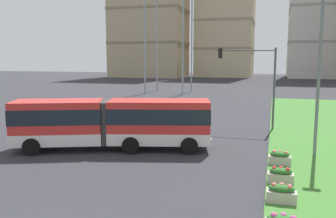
{
  "coord_description": "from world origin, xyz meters",
  "views": [
    {
      "loc": [
        6.65,
        -6.7,
        5.48
      ],
      "look_at": [
        0.03,
        15.89,
        2.2
      ],
      "focal_mm": 38.63,
      "sensor_mm": 36.0,
      "label": 1
    }
  ],
  "objects_px": {
    "flower_planter_2": "(281,193)",
    "streetlight_median": "(319,66)",
    "car_white_van": "(135,108)",
    "apartment_tower_west": "(149,11)",
    "traffic_light_far_right": "(255,73)",
    "apartment_tower_westcentre": "(226,9)",
    "flower_planter_4": "(280,158)",
    "flower_planter_3": "(281,175)",
    "articulated_bus": "(113,122)"
  },
  "relations": [
    {
      "from": "flower_planter_4",
      "to": "traffic_light_far_right",
      "type": "height_order",
      "value": "traffic_light_far_right"
    },
    {
      "from": "flower_planter_3",
      "to": "apartment_tower_westcentre",
      "type": "xyz_separation_m",
      "value": [
        -15.37,
        98.67,
        20.12
      ]
    },
    {
      "from": "articulated_bus",
      "to": "apartment_tower_westcentre",
      "type": "relative_size",
      "value": 0.29
    },
    {
      "from": "streetlight_median",
      "to": "apartment_tower_westcentre",
      "type": "distance_m",
      "value": 96.27
    },
    {
      "from": "flower_planter_4",
      "to": "apartment_tower_west",
      "type": "distance_m",
      "value": 95.57
    },
    {
      "from": "car_white_van",
      "to": "apartment_tower_west",
      "type": "height_order",
      "value": "apartment_tower_west"
    },
    {
      "from": "apartment_tower_west",
      "to": "streetlight_median",
      "type": "bearing_deg",
      "value": -65.01
    },
    {
      "from": "flower_planter_2",
      "to": "flower_planter_4",
      "type": "relative_size",
      "value": 1.0
    },
    {
      "from": "articulated_bus",
      "to": "car_white_van",
      "type": "xyz_separation_m",
      "value": [
        -3.4,
        12.32,
        -0.9
      ]
    },
    {
      "from": "car_white_van",
      "to": "apartment_tower_westcentre",
      "type": "relative_size",
      "value": 0.11
    },
    {
      "from": "flower_planter_2",
      "to": "apartment_tower_westcentre",
      "type": "relative_size",
      "value": 0.03
    },
    {
      "from": "traffic_light_far_right",
      "to": "apartment_tower_west",
      "type": "relative_size",
      "value": 0.16
    },
    {
      "from": "articulated_bus",
      "to": "flower_planter_2",
      "type": "height_order",
      "value": "articulated_bus"
    },
    {
      "from": "flower_planter_2",
      "to": "traffic_light_far_right",
      "type": "relative_size",
      "value": 0.17
    },
    {
      "from": "car_white_van",
      "to": "traffic_light_far_right",
      "type": "relative_size",
      "value": 0.7
    },
    {
      "from": "flower_planter_2",
      "to": "streetlight_median",
      "type": "xyz_separation_m",
      "value": [
        1.9,
        7.44,
        4.69
      ]
    },
    {
      "from": "flower_planter_2",
      "to": "flower_planter_3",
      "type": "xyz_separation_m",
      "value": [
        0.0,
        2.22,
        0.0
      ]
    },
    {
      "from": "flower_planter_4",
      "to": "traffic_light_far_right",
      "type": "bearing_deg",
      "value": 100.82
    },
    {
      "from": "traffic_light_far_right",
      "to": "apartment_tower_westcentre",
      "type": "distance_m",
      "value": 88.53
    },
    {
      "from": "car_white_van",
      "to": "flower_planter_2",
      "type": "distance_m",
      "value": 22.49
    },
    {
      "from": "articulated_bus",
      "to": "traffic_light_far_right",
      "type": "distance_m",
      "value": 12.24
    },
    {
      "from": "traffic_light_far_right",
      "to": "apartment_tower_westcentre",
      "type": "bearing_deg",
      "value": 98.93
    },
    {
      "from": "flower_planter_2",
      "to": "streetlight_median",
      "type": "distance_m",
      "value": 9.0
    },
    {
      "from": "car_white_van",
      "to": "streetlight_median",
      "type": "bearing_deg",
      "value": -35.71
    },
    {
      "from": "streetlight_median",
      "to": "traffic_light_far_right",
      "type": "bearing_deg",
      "value": 116.78
    },
    {
      "from": "flower_planter_4",
      "to": "apartment_tower_westcentre",
      "type": "distance_m",
      "value": 99.04
    },
    {
      "from": "flower_planter_4",
      "to": "streetlight_median",
      "type": "distance_m",
      "value": 5.56
    },
    {
      "from": "flower_planter_2",
      "to": "apartment_tower_westcentre",
      "type": "bearing_deg",
      "value": 98.66
    },
    {
      "from": "apartment_tower_west",
      "to": "car_white_van",
      "type": "bearing_deg",
      "value": -71.79
    },
    {
      "from": "car_white_van",
      "to": "apartment_tower_westcentre",
      "type": "distance_m",
      "value": 85.01
    },
    {
      "from": "flower_planter_2",
      "to": "apartment_tower_westcentre",
      "type": "distance_m",
      "value": 104.02
    },
    {
      "from": "flower_planter_3",
      "to": "apartment_tower_west",
      "type": "bearing_deg",
      "value": 112.65
    },
    {
      "from": "car_white_van",
      "to": "flower_planter_4",
      "type": "bearing_deg",
      "value": -44.94
    },
    {
      "from": "streetlight_median",
      "to": "flower_planter_4",
      "type": "bearing_deg",
      "value": -129.55
    },
    {
      "from": "flower_planter_4",
      "to": "apartment_tower_westcentre",
      "type": "height_order",
      "value": "apartment_tower_westcentre"
    },
    {
      "from": "flower_planter_3",
      "to": "apartment_tower_west",
      "type": "distance_m",
      "value": 98.2
    },
    {
      "from": "car_white_van",
      "to": "apartment_tower_west",
      "type": "xyz_separation_m",
      "value": [
        -23.96,
        72.85,
        18.85
      ]
    },
    {
      "from": "flower_planter_3",
      "to": "apartment_tower_westcentre",
      "type": "distance_m",
      "value": 101.87
    },
    {
      "from": "articulated_bus",
      "to": "traffic_light_far_right",
      "type": "height_order",
      "value": "traffic_light_far_right"
    },
    {
      "from": "flower_planter_3",
      "to": "flower_planter_4",
      "type": "bearing_deg",
      "value": 90.0
    },
    {
      "from": "flower_planter_2",
      "to": "apartment_tower_westcentre",
      "type": "height_order",
      "value": "apartment_tower_westcentre"
    },
    {
      "from": "flower_planter_2",
      "to": "apartment_tower_westcentre",
      "type": "xyz_separation_m",
      "value": [
        -15.37,
        100.89,
        20.12
      ]
    },
    {
      "from": "traffic_light_far_right",
      "to": "apartment_tower_westcentre",
      "type": "height_order",
      "value": "apartment_tower_westcentre"
    },
    {
      "from": "flower_planter_2",
      "to": "flower_planter_4",
      "type": "xyz_separation_m",
      "value": [
        0.0,
        5.14,
        0.0
      ]
    },
    {
      "from": "flower_planter_4",
      "to": "apartment_tower_west",
      "type": "relative_size",
      "value": 0.03
    },
    {
      "from": "flower_planter_2",
      "to": "flower_planter_3",
      "type": "height_order",
      "value": "same"
    },
    {
      "from": "apartment_tower_westcentre",
      "to": "articulated_bus",
      "type": "bearing_deg",
      "value": -86.6
    },
    {
      "from": "car_white_van",
      "to": "flower_planter_2",
      "type": "xyz_separation_m",
      "value": [
        13.13,
        -18.25,
        -0.33
      ]
    },
    {
      "from": "flower_planter_4",
      "to": "streetlight_median",
      "type": "bearing_deg",
      "value": 50.45
    },
    {
      "from": "flower_planter_3",
      "to": "streetlight_median",
      "type": "distance_m",
      "value": 7.27
    }
  ]
}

